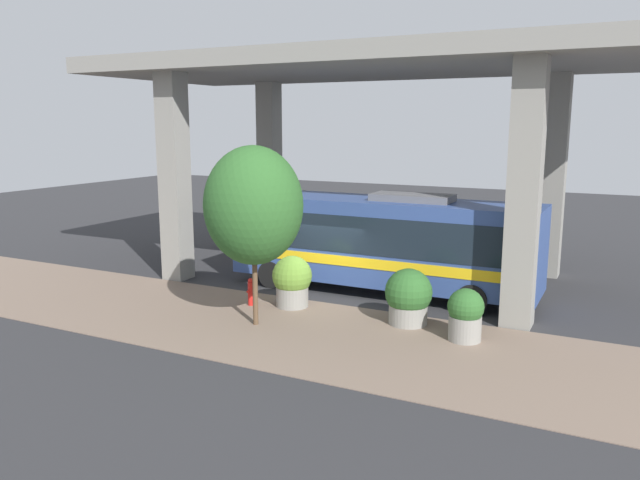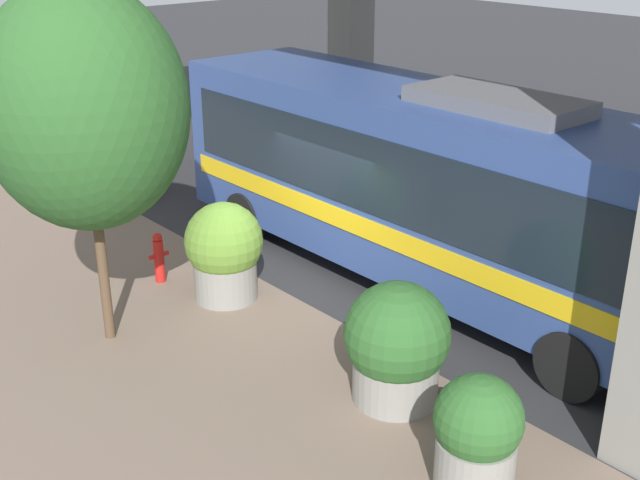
# 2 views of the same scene
# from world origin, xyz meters

# --- Properties ---
(ground_plane) EXTENTS (80.00, 80.00, 0.00)m
(ground_plane) POSITION_xyz_m (0.00, 0.00, 0.00)
(ground_plane) COLOR #2D2D30
(ground_plane) RESTS_ON ground
(sidewalk_strip) EXTENTS (6.00, 40.00, 0.02)m
(sidewalk_strip) POSITION_xyz_m (-3.00, 0.00, 0.01)
(sidewalk_strip) COLOR #7A6656
(sidewalk_strip) RESTS_ON ground
(bus) EXTENTS (2.75, 11.00, 3.62)m
(bus) POSITION_xyz_m (2.16, -1.41, 1.96)
(bus) COLOR #334C8C
(bus) RESTS_ON ground
(fire_hydrant) EXTENTS (0.38, 0.18, 0.95)m
(fire_hydrant) POSITION_xyz_m (-1.40, 1.85, 0.48)
(fire_hydrant) COLOR red
(fire_hydrant) RESTS_ON ground
(planter_front) EXTENTS (1.32, 1.32, 1.72)m
(planter_front) POSITION_xyz_m (-0.87, 0.55, 0.88)
(planter_front) COLOR gray
(planter_front) RESTS_ON ground
(planter_middle) EXTENTS (1.43, 1.43, 1.73)m
(planter_middle) POSITION_xyz_m (-0.89, -3.48, 0.85)
(planter_middle) COLOR gray
(planter_middle) RESTS_ON ground
(planter_back) EXTENTS (1.01, 1.01, 1.51)m
(planter_back) POSITION_xyz_m (-1.57, -5.38, 0.77)
(planter_back) COLOR gray
(planter_back) RESTS_ON ground
(street_tree_near) EXTENTS (2.92, 2.92, 5.40)m
(street_tree_near) POSITION_xyz_m (-3.03, 0.61, 3.64)
(street_tree_near) COLOR brown
(street_tree_near) RESTS_ON ground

